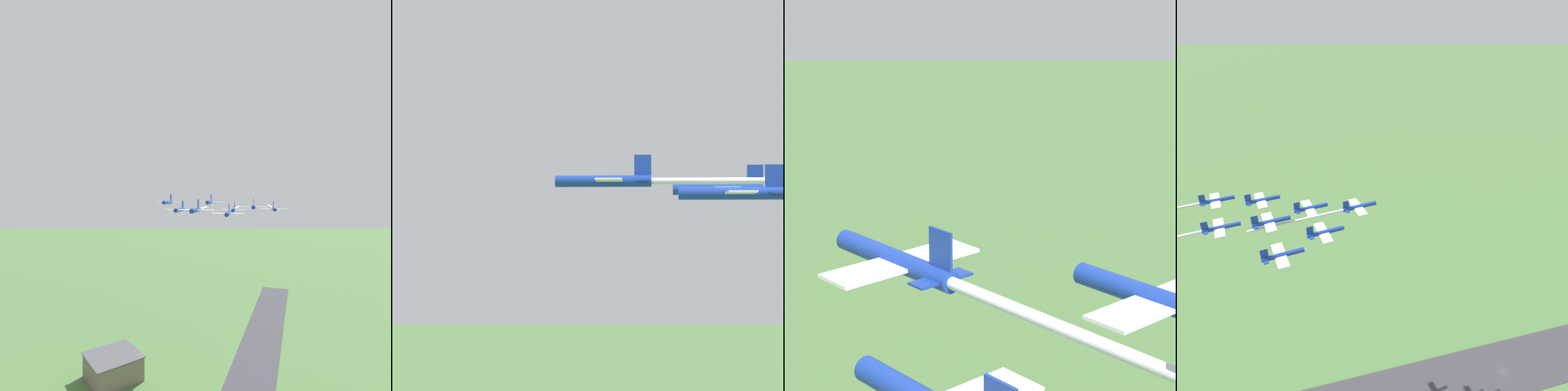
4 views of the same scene
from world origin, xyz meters
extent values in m
plane|color=#4C723D|center=(0.00, 0.00, 0.00)|extent=(3000.00, 3000.00, 0.00)
cylinder|color=#19389E|center=(37.33, -58.10, 105.08)|extent=(8.04, 8.75, 1.29)
cube|color=white|center=(37.80, -58.63, 105.08)|extent=(9.24, 8.71, 0.21)
cube|color=#19389E|center=(40.24, -61.34, 106.70)|extent=(1.38, 1.51, 2.59)
cube|color=#19389E|center=(40.24, -61.34, 105.08)|extent=(3.67, 3.48, 0.14)
cylinder|color=#19389E|center=(40.38, -73.15, 103.37)|extent=(8.04, 8.75, 1.29)
cube|color=white|center=(40.85, -73.68, 103.37)|extent=(9.24, 8.71, 0.21)
cube|color=#19389E|center=(43.29, -76.39, 104.98)|extent=(1.38, 1.51, 2.59)
cube|color=#19389E|center=(43.29, -76.39, 103.37)|extent=(3.67, 3.48, 0.14)
cylinder|color=#19389E|center=(51.96, -62.75, 104.49)|extent=(8.04, 8.75, 1.29)
cube|color=white|center=(52.44, -63.27, 104.49)|extent=(9.24, 8.71, 0.21)
cube|color=#19389E|center=(54.87, -65.99, 106.11)|extent=(1.38, 1.51, 2.59)
cube|color=#19389E|center=(54.87, -65.99, 104.49)|extent=(3.67, 3.48, 0.14)
cylinder|color=#19389E|center=(43.43, -88.20, 105.06)|extent=(8.04, 8.75, 1.29)
cube|color=white|center=(43.90, -88.72, 105.06)|extent=(9.24, 8.71, 0.21)
cube|color=#19389E|center=(46.34, -91.44, 106.67)|extent=(1.38, 1.51, 2.59)
cube|color=#19389E|center=(46.34, -91.44, 105.06)|extent=(3.67, 3.48, 0.14)
cylinder|color=#19389E|center=(55.01, -77.80, 106.66)|extent=(8.04, 8.75, 1.29)
cube|color=white|center=(55.49, -78.32, 106.66)|extent=(9.24, 8.71, 0.21)
cube|color=#19389E|center=(57.92, -81.03, 108.27)|extent=(1.38, 1.51, 2.59)
cube|color=#19389E|center=(57.92, -81.03, 106.66)|extent=(3.67, 3.48, 0.14)
cylinder|color=#19389E|center=(66.60, -67.39, 106.56)|extent=(8.04, 8.75, 1.29)
cube|color=white|center=(67.07, -67.92, 106.56)|extent=(9.24, 8.71, 0.21)
cube|color=#19389E|center=(69.51, -70.63, 108.17)|extent=(1.38, 1.51, 2.59)
cube|color=#19389E|center=(69.51, -70.63, 106.56)|extent=(3.67, 3.48, 0.14)
cylinder|color=#19389E|center=(46.48, -103.24, 103.77)|extent=(8.04, 8.75, 1.29)
cube|color=white|center=(46.95, -103.77, 103.77)|extent=(9.24, 8.71, 0.21)
cube|color=#19389E|center=(49.39, -106.48, 105.39)|extent=(1.38, 1.51, 2.59)
cube|color=#19389E|center=(49.39, -106.48, 103.77)|extent=(3.67, 3.48, 0.14)
cylinder|color=#19389E|center=(58.06, -92.84, 103.33)|extent=(8.04, 8.75, 1.29)
cube|color=white|center=(58.54, -93.37, 103.33)|extent=(9.24, 8.71, 0.21)
cube|color=#19389E|center=(60.97, -96.08, 104.95)|extent=(1.38, 1.51, 2.59)
cube|color=#19389E|center=(60.97, -96.08, 103.33)|extent=(3.67, 3.48, 0.14)
cylinder|color=white|center=(50.29, -72.54, 105.08)|extent=(19.39, 21.47, 0.73)
camera|label=1|loc=(-29.36, -7.73, 109.20)|focal=28.00mm
camera|label=2|loc=(-35.67, -129.01, 99.38)|focal=85.00mm
camera|label=3|loc=(42.46, -110.50, 123.46)|focal=85.00mm
camera|label=4|loc=(129.09, -22.90, 166.99)|focal=35.00mm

